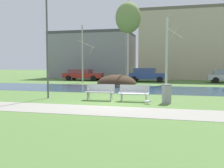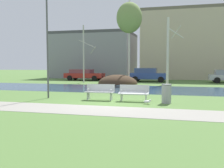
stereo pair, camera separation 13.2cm
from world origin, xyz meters
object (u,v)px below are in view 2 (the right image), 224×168
(bench_right, at_px, (134,92))
(parked_van_nearest_red, at_px, (84,74))
(parked_sedan_second_blue, at_px, (148,75))
(streetlamp, at_px, (47,28))
(trash_bin, at_px, (166,93))
(seagull, at_px, (147,102))
(bench_left, at_px, (100,92))

(bench_right, height_order, parked_van_nearest_red, parked_van_nearest_red)
(bench_right, relative_size, parked_van_nearest_red, 0.34)
(parked_van_nearest_red, distance_m, parked_sedan_second_blue, 8.00)
(streetlamp, height_order, parked_van_nearest_red, streetlamp)
(trash_bin, relative_size, parked_van_nearest_red, 0.20)
(bench_right, bearing_deg, seagull, -45.87)
(parked_van_nearest_red, xyz_separation_m, parked_sedan_second_blue, (7.98, -0.47, 0.07))
(trash_bin, xyz_separation_m, seagull, (-0.89, -0.54, -0.38))
(trash_bin, bearing_deg, parked_sedan_second_blue, 100.13)
(bench_right, bearing_deg, streetlamp, 179.59)
(bench_left, bearing_deg, parked_sedan_second_blue, 87.43)
(bench_right, xyz_separation_m, parked_sedan_second_blue, (-1.19, 15.99, 0.34))
(bench_left, height_order, seagull, bench_left)
(seagull, xyz_separation_m, streetlamp, (-5.92, 0.90, 3.91))
(trash_bin, height_order, streetlamp, streetlamp)
(bench_right, xyz_separation_m, seagull, (0.83, -0.86, -0.34))
(trash_bin, height_order, parked_van_nearest_red, parked_van_nearest_red)
(bench_left, xyz_separation_m, streetlamp, (-3.18, 0.04, 3.57))
(trash_bin, bearing_deg, parked_van_nearest_red, 123.01)
(bench_left, height_order, parked_sedan_second_blue, parked_sedan_second_blue)
(streetlamp, xyz_separation_m, parked_sedan_second_blue, (3.89, 15.95, -3.23))
(seagull, height_order, streetlamp, streetlamp)
(bench_left, distance_m, seagull, 2.89)
(bench_left, height_order, streetlamp, streetlamp)
(trash_bin, xyz_separation_m, streetlamp, (-6.81, 0.35, 3.54))
(bench_right, xyz_separation_m, parked_van_nearest_red, (-9.17, 16.45, 0.26))
(parked_van_nearest_red, relative_size, parked_sedan_second_blue, 1.12)
(bench_left, xyz_separation_m, bench_right, (1.91, 0.00, 0.00))
(parked_van_nearest_red, bearing_deg, trash_bin, -56.99)
(bench_left, relative_size, parked_sedan_second_blue, 0.38)
(streetlamp, relative_size, parked_sedan_second_blue, 1.44)
(parked_van_nearest_red, bearing_deg, parked_sedan_second_blue, -3.35)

